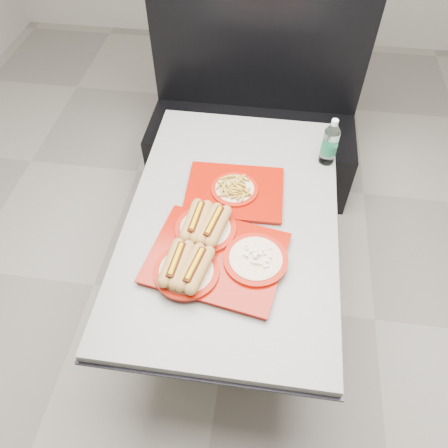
# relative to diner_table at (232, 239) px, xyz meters

# --- Properties ---
(ground) EXTENTS (6.00, 6.00, 0.00)m
(ground) POSITION_rel_diner_table_xyz_m (0.00, 0.00, -0.58)
(ground) COLOR gray
(ground) RESTS_ON ground
(diner_table) EXTENTS (0.92, 1.42, 0.75)m
(diner_table) POSITION_rel_diner_table_xyz_m (0.00, 0.00, 0.00)
(diner_table) COLOR black
(diner_table) RESTS_ON ground
(booth_bench) EXTENTS (1.30, 0.57, 1.35)m
(booth_bench) POSITION_rel_diner_table_xyz_m (0.00, 1.09, -0.18)
(booth_bench) COLOR black
(booth_bench) RESTS_ON ground
(tray_near) EXTENTS (0.58, 0.49, 0.11)m
(tray_near) POSITION_rel_diner_table_xyz_m (-0.05, -0.23, 0.21)
(tray_near) COLOR #910F03
(tray_near) RESTS_ON diner_table
(tray_far) EXTENTS (0.44, 0.35, 0.09)m
(tray_far) POSITION_rel_diner_table_xyz_m (-0.01, 0.13, 0.19)
(tray_far) COLOR #910F03
(tray_far) RESTS_ON diner_table
(water_bottle) EXTENTS (0.08, 0.08, 0.24)m
(water_bottle) POSITION_rel_diner_table_xyz_m (0.40, 0.41, 0.27)
(water_bottle) COLOR silver
(water_bottle) RESTS_ON diner_table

